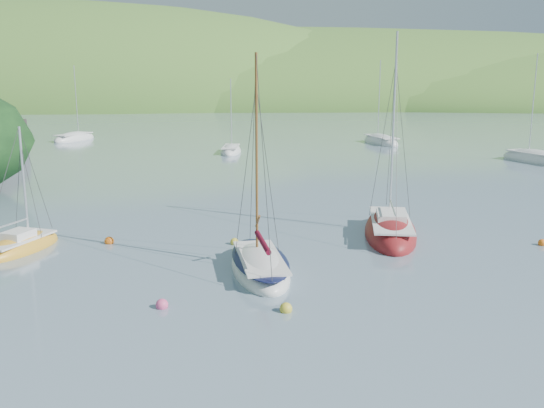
{
  "coord_description": "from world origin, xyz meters",
  "views": [
    {
      "loc": [
        0.06,
        -20.33,
        8.89
      ],
      "look_at": [
        0.8,
        8.0,
        2.7
      ],
      "focal_mm": 40.0,
      "sensor_mm": 36.0,
      "label": 1
    }
  ],
  "objects_px": {
    "distant_sloop_b": "(381,142)",
    "sloop_red": "(390,232)",
    "daysailer_white": "(260,267)",
    "distant_sloop_d": "(536,160)",
    "distant_sloop_c": "(74,139)",
    "distant_sloop_a": "(231,151)",
    "sailboat_yellow": "(21,247)"
  },
  "relations": [
    {
      "from": "distant_sloop_b",
      "to": "distant_sloop_a",
      "type": "bearing_deg",
      "value": -169.52
    },
    {
      "from": "sloop_red",
      "to": "distant_sloop_d",
      "type": "xyz_separation_m",
      "value": [
        20.77,
        27.51,
        -0.03
      ]
    },
    {
      "from": "distant_sloop_c",
      "to": "distant_sloop_b",
      "type": "bearing_deg",
      "value": 15.67
    },
    {
      "from": "sloop_red",
      "to": "distant_sloop_c",
      "type": "distance_m",
      "value": 58.09
    },
    {
      "from": "daysailer_white",
      "to": "distant_sloop_d",
      "type": "xyz_separation_m",
      "value": [
        28.03,
        33.46,
        -0.04
      ]
    },
    {
      "from": "daysailer_white",
      "to": "distant_sloop_a",
      "type": "xyz_separation_m",
      "value": [
        -2.99,
        41.54,
        -0.07
      ]
    },
    {
      "from": "distant_sloop_b",
      "to": "daysailer_white",
      "type": "bearing_deg",
      "value": -121.33
    },
    {
      "from": "daysailer_white",
      "to": "distant_sloop_c",
      "type": "xyz_separation_m",
      "value": [
        -24.29,
        54.72,
        -0.05
      ]
    },
    {
      "from": "sloop_red",
      "to": "distant_sloop_a",
      "type": "xyz_separation_m",
      "value": [
        -10.25,
        35.59,
        -0.06
      ]
    },
    {
      "from": "distant_sloop_c",
      "to": "sailboat_yellow",
      "type": "bearing_deg",
      "value": -54.24
    },
    {
      "from": "daysailer_white",
      "to": "distant_sloop_b",
      "type": "bearing_deg",
      "value": 64.22
    },
    {
      "from": "daysailer_white",
      "to": "distant_sloop_c",
      "type": "bearing_deg",
      "value": 105.56
    },
    {
      "from": "distant_sloop_d",
      "to": "sloop_red",
      "type": "bearing_deg",
      "value": -150.52
    },
    {
      "from": "daysailer_white",
      "to": "sailboat_yellow",
      "type": "height_order",
      "value": "daysailer_white"
    },
    {
      "from": "sailboat_yellow",
      "to": "distant_sloop_a",
      "type": "height_order",
      "value": "distant_sloop_a"
    },
    {
      "from": "distant_sloop_c",
      "to": "distant_sloop_d",
      "type": "height_order",
      "value": "distant_sloop_d"
    },
    {
      "from": "distant_sloop_a",
      "to": "sloop_red",
      "type": "bearing_deg",
      "value": -70.48
    },
    {
      "from": "distant_sloop_b",
      "to": "sloop_red",
      "type": "bearing_deg",
      "value": -114.73
    },
    {
      "from": "distant_sloop_c",
      "to": "sloop_red",
      "type": "bearing_deg",
      "value": -34.7
    },
    {
      "from": "sailboat_yellow",
      "to": "distant_sloop_b",
      "type": "xyz_separation_m",
      "value": [
        27.84,
        46.33,
        0.02
      ]
    },
    {
      "from": "sailboat_yellow",
      "to": "distant_sloop_a",
      "type": "relative_size",
      "value": 0.77
    },
    {
      "from": "distant_sloop_a",
      "to": "distant_sloop_d",
      "type": "distance_m",
      "value": 32.06
    },
    {
      "from": "daysailer_white",
      "to": "distant_sloop_c",
      "type": "relative_size",
      "value": 0.99
    },
    {
      "from": "sloop_red",
      "to": "distant_sloop_a",
      "type": "distance_m",
      "value": 37.04
    },
    {
      "from": "distant_sloop_b",
      "to": "distant_sloop_d",
      "type": "relative_size",
      "value": 0.97
    },
    {
      "from": "distant_sloop_a",
      "to": "daysailer_white",
      "type": "bearing_deg",
      "value": -82.43
    },
    {
      "from": "daysailer_white",
      "to": "distant_sloop_d",
      "type": "bearing_deg",
      "value": 41.67
    },
    {
      "from": "distant_sloop_d",
      "to": "daysailer_white",
      "type": "bearing_deg",
      "value": -153.42
    },
    {
      "from": "distant_sloop_a",
      "to": "distant_sloop_c",
      "type": "distance_m",
      "value": 25.05
    },
    {
      "from": "sailboat_yellow",
      "to": "distant_sloop_c",
      "type": "relative_size",
      "value": 0.65
    },
    {
      "from": "sailboat_yellow",
      "to": "sloop_red",
      "type": "bearing_deg",
      "value": 27.04
    },
    {
      "from": "daysailer_white",
      "to": "sloop_red",
      "type": "bearing_deg",
      "value": 30.96
    }
  ]
}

